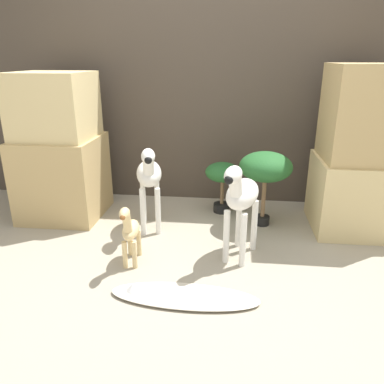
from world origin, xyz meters
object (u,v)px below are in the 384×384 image
at_px(giraffe_figurine, 130,231).
at_px(potted_palm_back, 222,176).
at_px(zebra_right, 241,197).
at_px(potted_palm_front, 266,168).
at_px(zebra_left, 149,176).
at_px(surfboard, 183,296).

relative_size(giraffe_figurine, potted_palm_back, 1.00).
bearing_deg(zebra_right, potted_palm_back, 100.37).
height_order(zebra_right, potted_palm_front, zebra_right).
relative_size(giraffe_figurine, potted_palm_front, 0.74).
xyz_separation_m(zebra_left, surfboard, (0.40, -0.94, -0.45)).
distance_m(zebra_left, potted_palm_front, 0.97).
bearing_deg(zebra_right, surfboard, -122.03).
relative_size(zebra_right, potted_palm_back, 1.55).
height_order(zebra_right, surfboard, zebra_right).
bearing_deg(giraffe_figurine, zebra_right, 12.99).
height_order(zebra_right, zebra_left, same).
distance_m(zebra_left, potted_palm_back, 0.74).
bearing_deg(zebra_left, giraffe_figurine, -91.33).
bearing_deg(potted_palm_back, potted_palm_front, -33.87).
bearing_deg(zebra_right, giraffe_figurine, -167.01).
xyz_separation_m(potted_palm_front, surfboard, (-0.55, -1.14, -0.49)).
xyz_separation_m(zebra_left, potted_palm_front, (0.95, 0.19, 0.04)).
xyz_separation_m(zebra_right, giraffe_figurine, (-0.75, -0.17, -0.21)).
relative_size(zebra_right, potted_palm_front, 1.15).
height_order(potted_palm_front, potted_palm_back, potted_palm_front).
bearing_deg(zebra_left, zebra_right, -28.73).
xyz_separation_m(giraffe_figurine, potted_palm_front, (0.96, 0.77, 0.25)).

